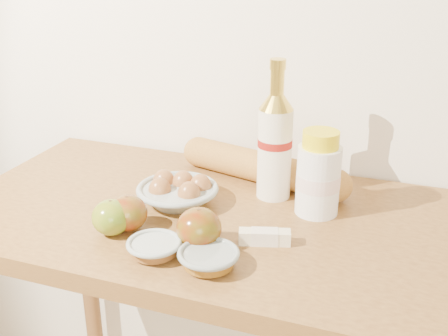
{
  "coord_description": "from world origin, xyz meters",
  "views": [
    {
      "loc": [
        0.35,
        0.19,
        1.45
      ],
      "look_at": [
        0.0,
        1.15,
        1.02
      ],
      "focal_mm": 45.0,
      "sensor_mm": 36.0,
      "label": 1
    }
  ],
  "objects": [
    {
      "name": "back_wall",
      "position": [
        0.0,
        1.51,
        1.3
      ],
      "size": [
        3.5,
        0.02,
        2.6
      ],
      "primitive_type": "cube",
      "color": "white",
      "rests_on": "ground"
    },
    {
      "name": "table",
      "position": [
        0.0,
        1.18,
        0.78
      ],
      "size": [
        1.2,
        0.6,
        0.9
      ],
      "color": "olive",
      "rests_on": "ground"
    },
    {
      "name": "bourbon_bottle",
      "position": [
        0.06,
        1.3,
        1.03
      ],
      "size": [
        0.1,
        0.1,
        0.31
      ],
      "rotation": [
        0.0,
        0.0,
        -0.41
      ],
      "color": "beige",
      "rests_on": "table"
    },
    {
      "name": "cream_bottle",
      "position": [
        0.17,
        1.26,
        0.98
      ],
      "size": [
        0.1,
        0.1,
        0.18
      ],
      "rotation": [
        0.0,
        0.0,
        -0.09
      ],
      "color": "white",
      "rests_on": "table"
    },
    {
      "name": "egg_bowl",
      "position": [
        -0.12,
        1.2,
        0.93
      ],
      "size": [
        0.19,
        0.19,
        0.06
      ],
      "rotation": [
        0.0,
        0.0,
        0.04
      ],
      "color": "#93A09B",
      "rests_on": "table"
    },
    {
      "name": "baguette",
      "position": [
        0.02,
        1.37,
        0.94
      ],
      "size": [
        0.45,
        0.18,
        0.07
      ],
      "rotation": [
        0.0,
        0.0,
        -0.24
      ],
      "color": "gold",
      "rests_on": "table"
    },
    {
      "name": "apple_yellowgreen",
      "position": [
        -0.19,
        1.03,
        0.94
      ],
      "size": [
        0.1,
        0.1,
        0.07
      ],
      "rotation": [
        0.0,
        0.0,
        -0.35
      ],
      "color": "olive",
      "rests_on": "table"
    },
    {
      "name": "apple_redgreen_front",
      "position": [
        -0.17,
        1.05,
        0.94
      ],
      "size": [
        0.09,
        0.09,
        0.07
      ],
      "rotation": [
        0.0,
        0.0,
        0.09
      ],
      "color": "maroon",
      "rests_on": "table"
    },
    {
      "name": "apple_redgreen_right",
      "position": [
        -0.01,
        1.04,
        0.94
      ],
      "size": [
        0.11,
        0.11,
        0.08
      ],
      "rotation": [
        0.0,
        0.0,
        0.32
      ],
      "color": "#8C0707",
      "rests_on": "table"
    },
    {
      "name": "sugar_bowl",
      "position": [
        -0.08,
        0.98,
        0.92
      ],
      "size": [
        0.11,
        0.11,
        0.03
      ],
      "rotation": [
        0.0,
        0.0,
        -0.06
      ],
      "color": "#96A49E",
      "rests_on": "table"
    },
    {
      "name": "syrup_bowl",
      "position": [
        0.03,
        0.98,
        0.92
      ],
      "size": [
        0.13,
        0.13,
        0.03
      ],
      "rotation": [
        0.0,
        0.0,
        0.23
      ],
      "color": "gray",
      "rests_on": "table"
    },
    {
      "name": "butter_stick",
      "position": [
        0.1,
        1.09,
        0.91
      ],
      "size": [
        0.1,
        0.05,
        0.03
      ],
      "rotation": [
        0.0,
        0.0,
        0.29
      ],
      "color": "beige",
      "rests_on": "table"
    }
  ]
}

